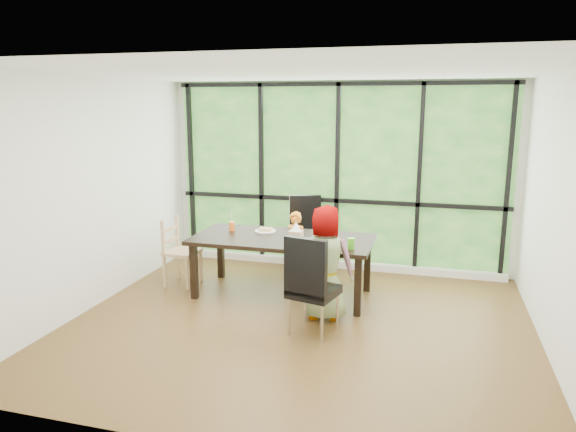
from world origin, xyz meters
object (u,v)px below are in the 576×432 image
(dining_table, at_px, (282,266))
(child_older, at_px, (325,263))
(chair_end_beech, at_px, (182,252))
(chair_window_leather, at_px, (306,235))
(orange_cup, at_px, (232,226))
(plate_far, at_px, (265,231))
(green_cup, at_px, (351,244))
(chair_interior_leather, at_px, (314,284))
(child_toddler, at_px, (295,246))
(tissue_box, at_px, (296,236))
(plate_near, at_px, (327,245))

(dining_table, xyz_separation_m, child_older, (0.66, -0.59, 0.28))
(chair_end_beech, bearing_deg, chair_window_leather, -51.19)
(dining_table, bearing_deg, orange_cup, 167.17)
(plate_far, distance_m, green_cup, 1.31)
(chair_interior_leather, relative_size, plate_far, 3.98)
(plate_far, bearing_deg, chair_interior_leather, -52.96)
(chair_window_leather, distance_m, chair_end_beech, 1.77)
(plate_far, xyz_separation_m, green_cup, (1.20, -0.53, 0.06))
(child_toddler, xyz_separation_m, tissue_box, (0.21, -0.78, 0.34))
(chair_end_beech, xyz_separation_m, plate_near, (2.00, -0.24, 0.31))
(chair_interior_leather, bearing_deg, green_cup, -97.52)
(orange_cup, distance_m, green_cup, 1.71)
(plate_near, relative_size, green_cup, 2.03)
(plate_far, bearing_deg, green_cup, -23.63)
(chair_end_beech, relative_size, orange_cup, 7.64)
(child_toddler, relative_size, tissue_box, 6.00)
(green_cup, bearing_deg, plate_far, 156.37)
(child_toddler, height_order, green_cup, child_toddler)
(chair_interior_leather, bearing_deg, plate_near, -74.47)
(chair_interior_leather, height_order, plate_far, chair_interior_leather)
(dining_table, height_order, plate_far, plate_far)
(child_toddler, height_order, child_older, child_older)
(chair_interior_leather, height_order, plate_near, chair_interior_leather)
(plate_far, height_order, green_cup, green_cup)
(chair_window_leather, bearing_deg, plate_near, -85.30)
(chair_window_leather, height_order, chair_interior_leather, same)
(chair_window_leather, distance_m, plate_far, 0.90)
(dining_table, xyz_separation_m, tissue_box, (0.21, -0.15, 0.44))
(chair_window_leather, xyz_separation_m, plate_far, (-0.35, -0.80, 0.22))
(chair_end_beech, bearing_deg, dining_table, -86.60)
(plate_near, bearing_deg, plate_far, 153.47)
(child_older, xyz_separation_m, orange_cup, (-1.40, 0.76, 0.16))
(dining_table, distance_m, plate_near, 0.75)
(tissue_box, bearing_deg, orange_cup, 161.51)
(child_older, xyz_separation_m, tissue_box, (-0.45, 0.44, 0.17))
(chair_interior_leather, xyz_separation_m, plate_near, (-0.03, 0.78, 0.22))
(plate_near, bearing_deg, orange_cup, 163.60)
(chair_window_leather, height_order, plate_near, chair_window_leather)
(chair_window_leather, xyz_separation_m, chair_interior_leather, (0.58, -2.03, 0.00))
(chair_interior_leather, distance_m, plate_near, 0.81)
(dining_table, relative_size, tissue_box, 14.14)
(chair_window_leather, relative_size, chair_interior_leather, 1.00)
(child_older, bearing_deg, tissue_box, -49.80)
(plate_far, relative_size, orange_cup, 2.30)
(plate_far, bearing_deg, child_older, -40.38)
(chair_interior_leather, bearing_deg, child_toddler, -55.25)
(dining_table, height_order, chair_interior_leather, chair_interior_leather)
(dining_table, bearing_deg, chair_interior_leather, -57.88)
(child_toddler, distance_m, orange_cup, 0.94)
(dining_table, height_order, chair_end_beech, chair_end_beech)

